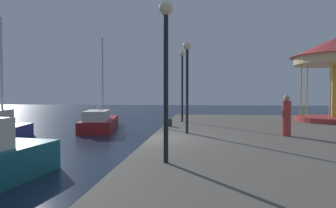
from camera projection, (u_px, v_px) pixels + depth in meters
The scene contains 8 objects.
ground_plane at pixel (150, 157), 11.28m from camera, with size 120.00×120.00×0.00m, color #162338.
sailboat_red at pixel (100, 122), 20.65m from camera, with size 3.52×7.42×7.01m.
carousel at pixel (335, 59), 17.87m from camera, with size 5.33×5.33×5.30m.
lamp_post_near_edge at pixel (166, 52), 6.97m from camera, with size 0.36×0.36×4.01m.
lamp_post_mid_promenade at pixel (187, 70), 12.37m from camera, with size 0.36×0.36×4.03m.
lamp_post_far_end at pixel (182, 73), 17.85m from camera, with size 0.36×0.36×4.51m.
bollard_north at pixel (170, 123), 15.26m from camera, with size 0.24×0.24×0.40m, color #2D2D33.
person_near_carousel at pixel (287, 117), 11.64m from camera, with size 0.34×0.34×1.70m.
Camera 1 is at (1.93, -11.06, 2.49)m, focal length 30.19 mm.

